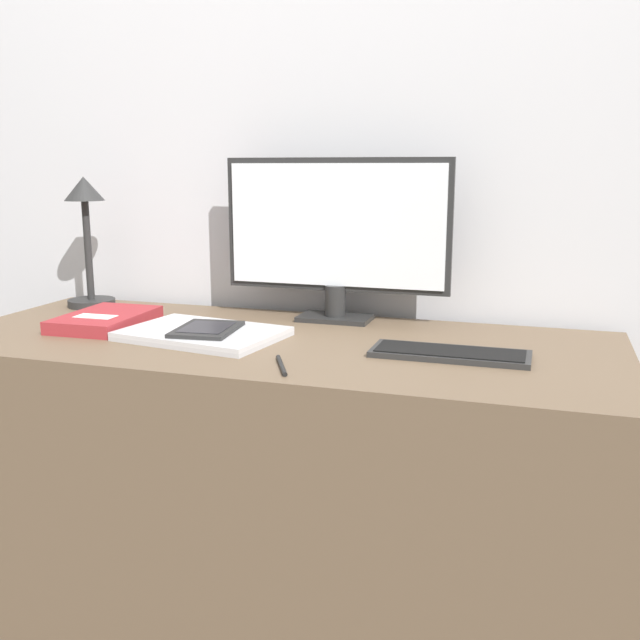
{
  "coord_description": "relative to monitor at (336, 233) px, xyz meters",
  "views": [
    {
      "loc": [
        0.58,
        -1.28,
        1.14
      ],
      "look_at": [
        0.12,
        0.16,
        0.82
      ],
      "focal_mm": 40.0,
      "sensor_mm": 36.0,
      "label": 1
    }
  ],
  "objects": [
    {
      "name": "ereader",
      "position": [
        -0.22,
        -0.29,
        -0.2
      ],
      "size": [
        0.15,
        0.18,
        0.01
      ],
      "color": "black",
      "rests_on": "laptop"
    },
    {
      "name": "monitor",
      "position": [
        0.0,
        0.0,
        0.0
      ],
      "size": [
        0.58,
        0.11,
        0.41
      ],
      "color": "#262626",
      "rests_on": "desk"
    },
    {
      "name": "wall_back",
      "position": [
        -0.08,
        0.13,
        0.22
      ],
      "size": [
        3.6,
        0.05,
        2.4
      ],
      "color": "silver",
      "rests_on": "ground_plane"
    },
    {
      "name": "desk",
      "position": [
        -0.08,
        -0.24,
        -0.6
      ],
      "size": [
        1.55,
        0.63,
        0.76
      ],
      "color": "brown",
      "rests_on": "ground_plane"
    },
    {
      "name": "laptop",
      "position": [
        -0.24,
        -0.28,
        -0.21
      ],
      "size": [
        0.38,
        0.29,
        0.02
      ],
      "color": "#BCBCC1",
      "rests_on": "desk"
    },
    {
      "name": "notebook",
      "position": [
        -0.52,
        -0.24,
        -0.21
      ],
      "size": [
        0.19,
        0.27,
        0.03
      ],
      "color": "maroon",
      "rests_on": "desk"
    },
    {
      "name": "pen",
      "position": [
        0.03,
        -0.46,
        -0.22
      ],
      "size": [
        0.07,
        0.12,
        0.01
      ],
      "color": "black",
      "rests_on": "desk"
    },
    {
      "name": "keyboard",
      "position": [
        0.33,
        -0.27,
        -0.22
      ],
      "size": [
        0.33,
        0.12,
        0.01
      ],
      "color": "#282828",
      "rests_on": "desk"
    },
    {
      "name": "desk_lamp",
      "position": [
        -0.71,
        -0.03,
        0.0
      ],
      "size": [
        0.13,
        0.13,
        0.36
      ],
      "color": "#282828",
      "rests_on": "desk"
    }
  ]
}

